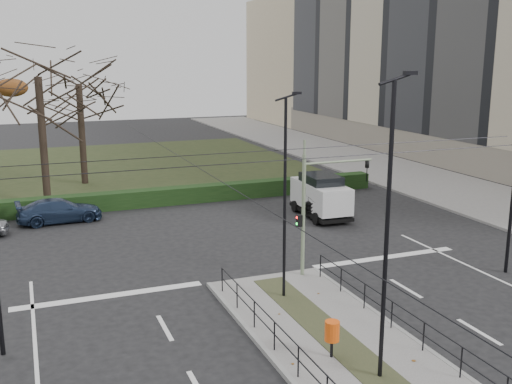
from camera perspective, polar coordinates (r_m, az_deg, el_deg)
ground at (r=20.10m, az=6.18°, el=-12.92°), size 140.00×140.00×0.00m
median_island at (r=18.14m, az=9.97°, el=-15.80°), size 4.40×15.00×0.14m
sidewalk_east at (r=47.14m, az=13.30°, el=1.86°), size 8.00×90.00×0.14m
park at (r=48.83m, az=-18.10°, el=1.91°), size 38.00×26.00×0.10m
hedge at (r=35.64m, az=-16.75°, el=-1.09°), size 38.00×1.00×1.00m
apartment_block at (r=54.15m, az=21.63°, el=13.68°), size 13.09×52.10×21.64m
median_railing at (r=17.65m, az=10.26°, el=-13.35°), size 4.14×13.24×0.92m
catenary at (r=20.26m, az=4.30°, el=-2.33°), size 20.00×34.00×6.00m
traffic_light at (r=23.64m, az=5.16°, el=-1.26°), size 3.32×1.91×4.88m
litter_bin at (r=17.87m, az=7.26°, el=-13.05°), size 0.43×0.43×1.11m
streetlamp_median_near at (r=15.87m, az=12.43°, el=-3.54°), size 0.69×0.14×8.20m
streetlamp_median_far at (r=21.09m, az=2.80°, el=-0.39°), size 0.62×0.13×7.38m
parked_car_third at (r=33.79m, az=-18.21°, el=-1.69°), size 4.50×2.06×1.28m
white_van at (r=33.23m, az=6.18°, el=-0.28°), size 2.18×4.51×2.38m
bare_tree_center at (r=42.60m, az=-16.49°, el=9.18°), size 6.81×6.81×9.07m
bare_tree_near at (r=37.35m, az=-19.99°, el=9.44°), size 6.47×6.47×9.93m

